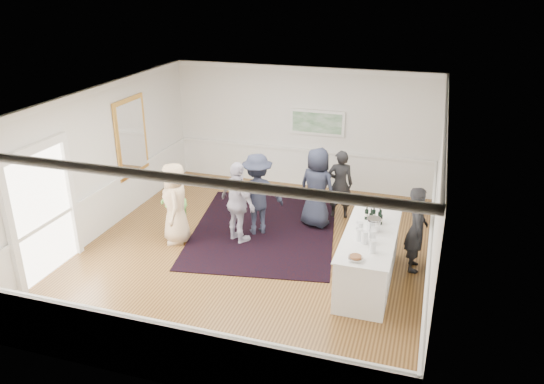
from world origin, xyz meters
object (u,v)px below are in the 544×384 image
(serving_table, at_px, (368,258))
(guest_tan, at_px, (175,203))
(guest_dark_b, at_px, (340,184))
(guest_navy, at_px, (317,188))
(bartender, at_px, (417,229))
(ice_bucket, at_px, (374,225))
(nut_bowl, at_px, (356,258))
(guest_dark_a, at_px, (257,194))
(guest_lilac, at_px, (238,203))
(guest_green, at_px, (173,202))

(serving_table, relative_size, guest_tan, 1.39)
(guest_dark_b, relative_size, guest_navy, 0.89)
(bartender, height_order, guest_navy, guest_navy)
(ice_bucket, bearing_deg, nut_bowl, -96.63)
(bartender, relative_size, nut_bowl, 6.41)
(guest_dark_a, relative_size, guest_dark_b, 1.11)
(guest_lilac, xyz_separation_m, guest_dark_b, (1.82, 1.87, -0.07))
(ice_bucket, bearing_deg, serving_table, -100.75)
(guest_dark_b, distance_m, ice_bucket, 2.77)
(guest_tan, relative_size, guest_navy, 0.96)
(guest_lilac, height_order, nut_bowl, guest_lilac)
(serving_table, distance_m, nut_bowl, 1.13)
(guest_tan, height_order, ice_bucket, guest_tan)
(serving_table, relative_size, guest_dark_a, 1.34)
(guest_green, xyz_separation_m, guest_dark_a, (1.68, 0.70, 0.11))
(guest_dark_a, bearing_deg, guest_lilac, 32.62)
(ice_bucket, bearing_deg, guest_dark_b, 113.13)
(guest_dark_b, bearing_deg, nut_bowl, 91.05)
(serving_table, relative_size, guest_green, 1.52)
(ice_bucket, relative_size, nut_bowl, 0.98)
(bartender, bearing_deg, guest_green, 85.00)
(serving_table, xyz_separation_m, guest_dark_b, (-1.05, 2.71, 0.32))
(guest_green, height_order, guest_dark_b, guest_dark_b)
(bartender, bearing_deg, nut_bowl, 147.05)
(guest_tan, bearing_deg, ice_bucket, 58.83)
(guest_green, relative_size, guest_navy, 0.88)
(guest_dark_a, height_order, nut_bowl, guest_dark_a)
(guest_tan, bearing_deg, guest_lilac, 79.86)
(guest_navy, relative_size, ice_bucket, 7.09)
(bartender, bearing_deg, serving_table, 128.64)
(guest_green, bearing_deg, guest_tan, 27.22)
(guest_dark_b, bearing_deg, guest_lilac, 32.50)
(guest_lilac, distance_m, ice_bucket, 2.98)
(bartender, relative_size, guest_green, 1.05)
(serving_table, height_order, ice_bucket, ice_bucket)
(guest_lilac, relative_size, guest_dark_a, 0.98)
(guest_dark_b, distance_m, nut_bowl, 3.83)
(bartender, height_order, guest_lilac, guest_lilac)
(guest_lilac, bearing_deg, guest_dark_b, -102.53)
(serving_table, height_order, guest_tan, guest_tan)
(bartender, xyz_separation_m, guest_lilac, (-3.65, 0.05, 0.04))
(guest_lilac, distance_m, nut_bowl, 3.32)
(guest_green, height_order, nut_bowl, guest_green)
(serving_table, relative_size, guest_dark_b, 1.49)
(guest_dark_b, distance_m, guest_navy, 0.74)
(guest_lilac, distance_m, guest_navy, 1.89)
(guest_lilac, bearing_deg, serving_table, -164.64)
(nut_bowl, bearing_deg, serving_table, 84.11)
(guest_dark_a, bearing_deg, guest_green, -9.01)
(guest_green, xyz_separation_m, nut_bowl, (4.20, -1.65, 0.23))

